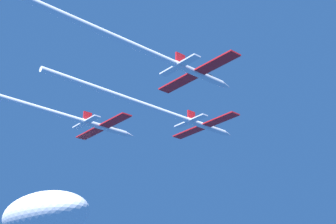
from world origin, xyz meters
TOP-DOWN VIEW (x-y plane):
  - jet_lead at (0.33, -12.85)m, footprint 21.13×54.97m
  - jet_left_wing at (-16.76, -31.28)m, footprint 21.13×53.08m
  - jet_right_wing at (17.94, -32.60)m, footprint 21.13×55.50m
  - cloud_wispy at (-81.23, -0.48)m, footprint 45.94×25.26m

SIDE VIEW (x-z plane):
  - cloud_wispy at x=-81.23m, z-range -17.75..-1.67m
  - jet_left_wing at x=-16.76m, z-range -1.73..1.77m
  - jet_lead at x=0.33m, z-range -1.63..1.87m
  - jet_right_wing at x=17.94m, z-range -0.79..2.71m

